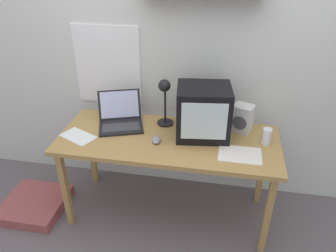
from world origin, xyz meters
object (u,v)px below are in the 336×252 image
object	(u,v)px
computer_mouse	(156,140)
desk_lamp	(165,96)
laptop	(120,117)
printed_handout	(78,136)
open_notebook	(240,154)
crt_monitor	(203,112)
floor_cushion	(35,204)
juice_glass	(266,137)
space_heater	(242,118)
corner_desk	(168,145)

from	to	relation	value
computer_mouse	desk_lamp	bearing A→B (deg)	85.52
laptop	printed_handout	xyz separation A→B (m)	(-0.25, -0.24, -0.06)
desk_lamp	printed_handout	bearing A→B (deg)	-162.34
printed_handout	open_notebook	bearing A→B (deg)	-1.06
desk_lamp	computer_mouse	xyz separation A→B (m)	(-0.02, -0.23, -0.24)
crt_monitor	desk_lamp	bearing A→B (deg)	159.05
desk_lamp	floor_cushion	size ratio (longest dim) A/B	0.80
desk_lamp	juice_glass	distance (m)	0.78
crt_monitor	computer_mouse	distance (m)	0.39
space_heater	computer_mouse	size ratio (longest dim) A/B	1.86
laptop	juice_glass	world-z (taller)	laptop
crt_monitor	open_notebook	world-z (taller)	crt_monitor
corner_desk	desk_lamp	size ratio (longest dim) A/B	4.10
corner_desk	floor_cushion	distance (m)	1.28
space_heater	open_notebook	xyz separation A→B (m)	(-0.01, -0.32, -0.10)
crt_monitor	juice_glass	xyz separation A→B (m)	(0.45, -0.05, -0.13)
juice_glass	open_notebook	xyz separation A→B (m)	(-0.18, -0.17, -0.05)
crt_monitor	juice_glass	size ratio (longest dim) A/B	3.38
computer_mouse	floor_cushion	distance (m)	1.25
crt_monitor	printed_handout	bearing A→B (deg)	-174.78
laptop	open_notebook	xyz separation A→B (m)	(0.91, -0.26, -0.06)
crt_monitor	juice_glass	distance (m)	0.47
space_heater	crt_monitor	bearing A→B (deg)	-139.26
printed_handout	floor_cushion	size ratio (longest dim) A/B	0.60
space_heater	computer_mouse	xyz separation A→B (m)	(-0.59, -0.26, -0.09)
laptop	desk_lamp	size ratio (longest dim) A/B	1.07
floor_cushion	juice_glass	bearing A→B (deg)	6.90
juice_glass	space_heater	bearing A→B (deg)	137.68
printed_handout	desk_lamp	bearing A→B (deg)	23.93
juice_glass	open_notebook	world-z (taller)	juice_glass
computer_mouse	juice_glass	bearing A→B (deg)	8.12
desk_lamp	floor_cushion	world-z (taller)	desk_lamp
laptop	space_heater	distance (m)	0.93
laptop	corner_desk	bearing A→B (deg)	-38.46
laptop	desk_lamp	distance (m)	0.40
computer_mouse	printed_handout	size ratio (longest dim) A/B	0.38
juice_glass	computer_mouse	bearing A→B (deg)	-171.88
corner_desk	printed_handout	bearing A→B (deg)	-171.31
crt_monitor	floor_cushion	xyz separation A→B (m)	(-1.34, -0.26, -0.86)
crt_monitor	open_notebook	size ratio (longest dim) A/B	1.42
laptop	printed_handout	world-z (taller)	laptop
desk_lamp	printed_handout	xyz separation A→B (m)	(-0.60, -0.26, -0.26)
desk_lamp	floor_cushion	distance (m)	1.45
computer_mouse	open_notebook	xyz separation A→B (m)	(0.59, -0.06, -0.01)
open_notebook	floor_cushion	size ratio (longest dim) A/B	0.59
space_heater	floor_cushion	world-z (taller)	space_heater
laptop	crt_monitor	bearing A→B (deg)	-23.40
crt_monitor	desk_lamp	world-z (taller)	desk_lamp
computer_mouse	printed_handout	distance (m)	0.58
juice_glass	printed_handout	size ratio (longest dim) A/B	0.41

